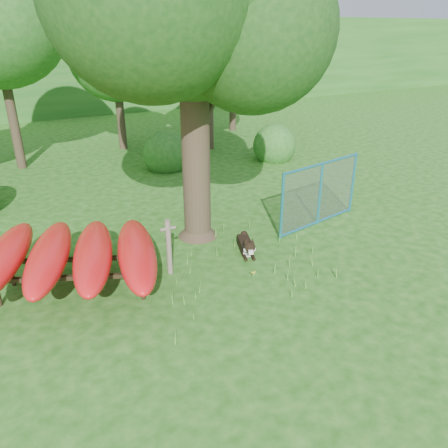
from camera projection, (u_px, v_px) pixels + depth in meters
ground at (243, 288)px, 9.35m from camera, size 80.00×80.00×0.00m
wooden_post at (169, 246)px, 9.66m from camera, size 0.35×0.12×1.31m
kayak_rack at (71, 255)px, 8.87m from camera, size 4.13×4.47×1.14m
husky_dog at (247, 246)px, 10.75m from camera, size 0.64×1.15×0.54m
fence_section at (320, 194)px, 12.10m from camera, size 3.07×0.60×3.02m
wildflower_clump at (253, 273)px, 9.60m from camera, size 0.10×0.10×0.21m
bg_tree_c at (115, 54)px, 18.68m from camera, size 4.00×4.00×6.12m
bg_tree_d at (208, 29)px, 18.27m from camera, size 4.80×4.80×7.50m
bg_tree_e at (233, 26)px, 21.94m from camera, size 4.60×4.60×7.55m
shrub_right at (274, 159)px, 18.63m from camera, size 1.80×1.80×1.80m
shrub_mid at (167, 169)px, 17.40m from camera, size 1.80×1.80×1.80m
wooded_hillside at (32, 62)px, 30.37m from camera, size 80.00×12.00×6.00m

